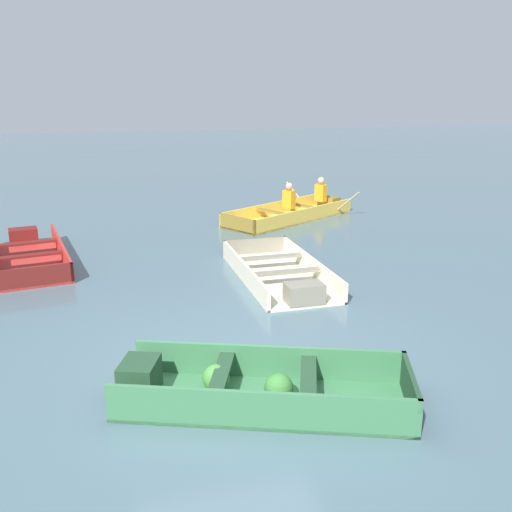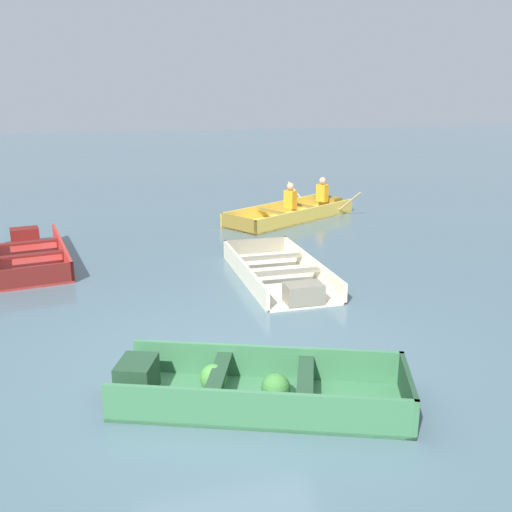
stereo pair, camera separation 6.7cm
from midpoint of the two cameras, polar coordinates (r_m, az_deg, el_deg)
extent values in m
plane|color=#47606B|center=(6.51, -1.96, -11.90)|extent=(80.00, 80.00, 0.00)
cube|color=#387047|center=(6.00, 0.51, -14.29)|extent=(3.12, 2.00, 0.04)
cube|color=#387047|center=(5.49, 0.05, -15.26)|extent=(2.78, 1.08, 0.40)
cube|color=#387047|center=(6.34, 0.91, -10.64)|extent=(2.78, 1.08, 0.40)
cube|color=#1E3D27|center=(5.98, 14.84, -13.02)|extent=(0.41, 0.98, 0.40)
cube|color=#1E3D27|center=(6.14, -11.87, -11.80)|extent=(0.50, 0.56, 0.36)
cube|color=#1E3D27|center=(5.91, -3.84, -11.71)|extent=(0.48, 0.93, 0.04)
cube|color=#1E3D27|center=(5.85, 4.93, -12.09)|extent=(0.48, 0.93, 0.04)
sphere|color=#428438|center=(6.09, -4.33, -12.07)|extent=(0.29, 0.29, 0.29)
sphere|color=#387533|center=(5.89, 1.96, -13.05)|extent=(0.30, 0.30, 0.30)
cube|color=beige|center=(9.67, 1.99, -2.12)|extent=(1.27, 2.95, 0.04)
cube|color=beige|center=(9.82, 5.32, -1.01)|extent=(0.08, 2.93, 0.33)
cube|color=beige|center=(9.47, -1.44, -1.59)|extent=(0.08, 2.93, 0.33)
cube|color=gray|center=(10.95, -0.27, 0.90)|extent=(1.24, 0.06, 0.33)
cube|color=gray|center=(8.47, 4.62, -3.72)|extent=(0.56, 0.37, 0.30)
cube|color=gray|center=(9.21, 2.83, -1.60)|extent=(1.14, 0.17, 0.04)
cube|color=gray|center=(10.01, 1.25, -0.11)|extent=(1.14, 0.17, 0.04)
cube|color=#AD2D28|center=(11.33, -21.90, -0.55)|extent=(1.72, 3.27, 0.04)
cube|color=#AD2D28|center=(11.33, -19.06, 0.56)|extent=(0.57, 3.07, 0.35)
cube|color=maroon|center=(9.82, -21.44, -2.03)|extent=(1.21, 0.25, 0.35)
cube|color=maroon|center=(12.62, -22.37, 1.86)|extent=(0.60, 0.45, 0.32)
cube|color=maroon|center=(11.72, -22.17, 1.20)|extent=(1.13, 0.35, 0.04)
cube|color=maroon|center=(10.82, -21.89, 0.04)|extent=(1.13, 0.35, 0.04)
cube|color=#E5BC47|center=(14.14, 3.16, 3.80)|extent=(3.68, 2.84, 0.04)
cube|color=#E5BC47|center=(14.47, 1.52, 4.71)|extent=(3.12, 1.90, 0.34)
cube|color=#E5BC47|center=(13.77, 4.89, 4.06)|extent=(3.12, 1.90, 0.34)
cube|color=olive|center=(12.85, -2.06, 3.22)|extent=(0.63, 1.01, 0.34)
cube|color=olive|center=(15.35, 7.16, 5.32)|extent=(0.57, 0.63, 0.31)
cube|color=olive|center=(14.50, 4.58, 5.03)|extent=(0.68, 0.98, 0.04)
cube|color=olive|center=(13.70, 1.68, 4.41)|extent=(0.68, 0.98, 0.04)
cube|color=orange|center=(14.05, 3.19, 5.69)|extent=(0.30, 0.33, 0.44)
sphere|color=tan|center=(13.99, 3.21, 6.97)|extent=(0.18, 0.18, 0.18)
cube|color=orange|center=(15.01, 6.37, 6.30)|extent=(0.30, 0.33, 0.44)
sphere|color=tan|center=(14.96, 6.41, 7.51)|extent=(0.18, 0.18, 0.18)
cylinder|color=tan|center=(15.57, 3.81, 6.33)|extent=(0.37, 0.57, 0.55)
cylinder|color=tan|center=(14.53, 9.08, 5.44)|extent=(0.37, 0.57, 0.55)
camera|label=1|loc=(0.03, -90.20, -0.06)|focal=40.00mm
camera|label=2|loc=(0.03, 89.80, 0.06)|focal=40.00mm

